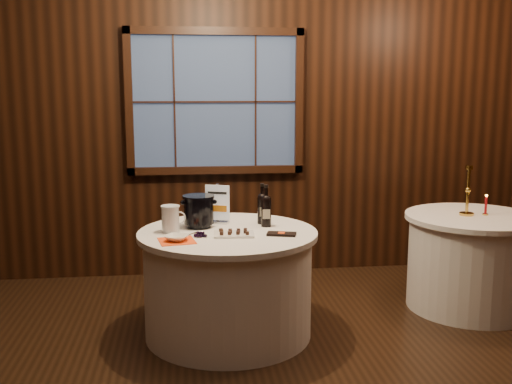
{
  "coord_description": "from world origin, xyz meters",
  "views": [
    {
      "loc": [
        -0.3,
        -3.14,
        1.77
      ],
      "look_at": [
        0.19,
        0.9,
        1.07
      ],
      "focal_mm": 42.0,
      "sensor_mm": 36.0,
      "label": 1
    }
  ],
  "objects": [
    {
      "name": "back_wall",
      "position": [
        0.0,
        2.48,
        1.54
      ],
      "size": [
        6.0,
        0.1,
        3.0
      ],
      "color": "black",
      "rests_on": "ground"
    },
    {
      "name": "main_table",
      "position": [
        0.0,
        1.0,
        0.39
      ],
      "size": [
        1.28,
        1.28,
        0.77
      ],
      "color": "white",
      "rests_on": "ground"
    },
    {
      "name": "side_table",
      "position": [
        2.0,
        1.3,
        0.39
      ],
      "size": [
        1.08,
        1.08,
        0.77
      ],
      "color": "white",
      "rests_on": "ground"
    },
    {
      "name": "sign_stand",
      "position": [
        -0.05,
        1.27,
        0.87
      ],
      "size": [
        0.18,
        0.14,
        0.3
      ],
      "rotation": [
        0.0,
        0.0,
        -0.36
      ],
      "color": "silver",
      "rests_on": "main_table"
    },
    {
      "name": "port_bottle_left",
      "position": [
        0.28,
        1.21,
        0.9
      ],
      "size": [
        0.07,
        0.08,
        0.3
      ],
      "rotation": [
        0.0,
        0.0,
        0.08
      ],
      "color": "black",
      "rests_on": "main_table"
    },
    {
      "name": "port_bottle_right",
      "position": [
        0.29,
        1.11,
        0.9
      ],
      "size": [
        0.07,
        0.08,
        0.31
      ],
      "rotation": [
        0.0,
        0.0,
        -0.07
      ],
      "color": "black",
      "rests_on": "main_table"
    },
    {
      "name": "ice_bucket",
      "position": [
        -0.2,
        1.15,
        0.89
      ],
      "size": [
        0.23,
        0.23,
        0.24
      ],
      "color": "black",
      "rests_on": "main_table"
    },
    {
      "name": "chocolate_plate",
      "position": [
        0.03,
        0.86,
        0.79
      ],
      "size": [
        0.29,
        0.2,
        0.04
      ],
      "rotation": [
        0.0,
        0.0,
        -0.06
      ],
      "color": "white",
      "rests_on": "main_table"
    },
    {
      "name": "chocolate_box",
      "position": [
        0.36,
        0.84,
        0.78
      ],
      "size": [
        0.22,
        0.15,
        0.02
      ],
      "primitive_type": "cube",
      "rotation": [
        0.0,
        0.0,
        -0.28
      ],
      "color": "black",
      "rests_on": "main_table"
    },
    {
      "name": "grape_bunch",
      "position": [
        -0.2,
        0.87,
        0.79
      ],
      "size": [
        0.15,
        0.09,
        0.03
      ],
      "rotation": [
        0.0,
        0.0,
        -0.43
      ],
      "color": "black",
      "rests_on": "main_table"
    },
    {
      "name": "glass_pitcher",
      "position": [
        -0.4,
        1.02,
        0.87
      ],
      "size": [
        0.18,
        0.13,
        0.19
      ],
      "rotation": [
        0.0,
        0.0,
        0.17
      ],
      "color": "silver",
      "rests_on": "main_table"
    },
    {
      "name": "orange_napkin",
      "position": [
        -0.36,
        0.76,
        0.77
      ],
      "size": [
        0.27,
        0.27,
        0.0
      ],
      "primitive_type": "cube",
      "rotation": [
        0.0,
        0.0,
        0.17
      ],
      "color": "#FF4C15",
      "rests_on": "main_table"
    },
    {
      "name": "cracker_bowl",
      "position": [
        -0.36,
        0.76,
        0.79
      ],
      "size": [
        0.2,
        0.2,
        0.04
      ],
      "primitive_type": "imported",
      "rotation": [
        0.0,
        0.0,
        -0.4
      ],
      "color": "white",
      "rests_on": "orange_napkin"
    },
    {
      "name": "brass_candlestick",
      "position": [
        1.94,
        1.31,
        0.92
      ],
      "size": [
        0.11,
        0.11,
        0.4
      ],
      "color": "gold",
      "rests_on": "side_table"
    },
    {
      "name": "red_candle",
      "position": [
        2.09,
        1.3,
        0.84
      ],
      "size": [
        0.05,
        0.05,
        0.17
      ],
      "color": "gold",
      "rests_on": "side_table"
    }
  ]
}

